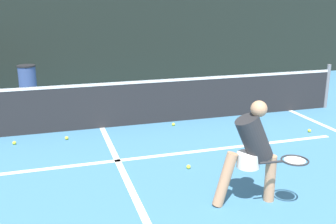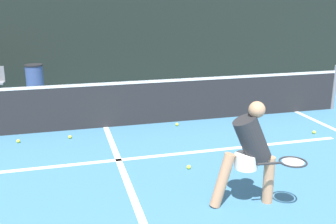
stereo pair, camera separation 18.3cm
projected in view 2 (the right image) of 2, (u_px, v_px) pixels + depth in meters
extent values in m
cube|color=white|center=(119.00, 160.00, 6.50)|extent=(8.25, 0.10, 0.01)
cube|color=white|center=(130.00, 189.00, 5.49)|extent=(0.10, 5.83, 0.01)
cylinder|color=slate|center=(334.00, 87.00, 9.45)|extent=(0.09, 0.09, 1.07)
cube|color=#232326|center=(105.00, 105.00, 8.06)|extent=(11.00, 0.02, 0.95)
cube|color=white|center=(104.00, 84.00, 7.94)|extent=(11.00, 0.03, 0.06)
cube|color=black|center=(86.00, 33.00, 11.88)|extent=(24.00, 0.06, 3.21)
cylinder|color=tan|center=(269.00, 180.00, 5.06)|extent=(0.14, 0.14, 0.63)
cylinder|color=tan|center=(222.00, 180.00, 4.95)|extent=(0.32, 0.17, 0.73)
cylinder|color=white|center=(246.00, 161.00, 4.93)|extent=(0.29, 0.29, 0.19)
cylinder|color=#262628|center=(252.00, 139.00, 4.86)|extent=(0.52, 0.33, 0.66)
sphere|color=tan|center=(257.00, 110.00, 4.77)|extent=(0.21, 0.21, 0.21)
cylinder|color=#262628|center=(269.00, 164.00, 4.73)|extent=(0.30, 0.06, 0.03)
torus|color=#262628|center=(293.00, 162.00, 4.78)|extent=(0.37, 0.37, 0.02)
cylinder|color=beige|center=(293.00, 162.00, 4.78)|extent=(0.28, 0.28, 0.01)
sphere|color=#D1E033|center=(177.00, 124.00, 8.27)|extent=(0.07, 0.07, 0.07)
sphere|color=#D1E033|center=(70.00, 137.00, 7.50)|extent=(0.07, 0.07, 0.07)
sphere|color=#D1E033|center=(18.00, 141.00, 7.28)|extent=(0.07, 0.07, 0.07)
sphere|color=#D1E033|center=(314.00, 132.00, 7.78)|extent=(0.07, 0.07, 0.07)
sphere|color=#D1E033|center=(189.00, 167.00, 6.14)|extent=(0.07, 0.07, 0.07)
cylinder|color=#384C7F|center=(35.00, 83.00, 10.44)|extent=(0.45, 0.45, 0.89)
cylinder|color=black|center=(33.00, 65.00, 10.31)|extent=(0.47, 0.47, 0.04)
cube|color=black|center=(118.00, 58.00, 15.05)|extent=(1.72, 4.19, 0.84)
cube|color=#1E2328|center=(118.00, 40.00, 14.67)|extent=(1.45, 2.52, 0.56)
cylinder|color=black|center=(132.00, 56.00, 16.53)|extent=(0.18, 0.60, 0.60)
cylinder|color=black|center=(145.00, 66.00, 14.04)|extent=(0.18, 0.60, 0.60)
cylinder|color=brown|center=(206.00, 18.00, 19.22)|extent=(0.28, 0.28, 3.47)
cylinder|color=brown|center=(218.00, 18.00, 17.68)|extent=(0.28, 0.28, 3.59)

